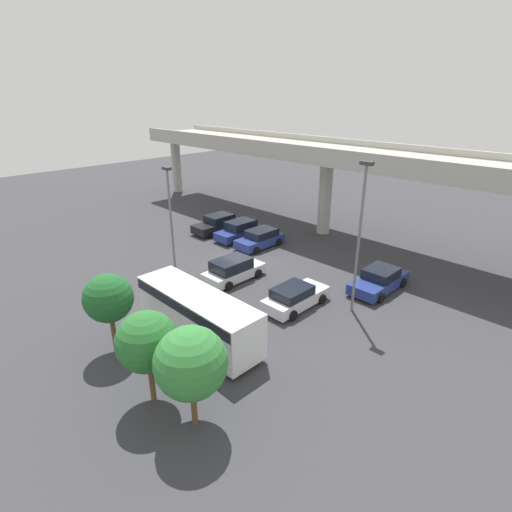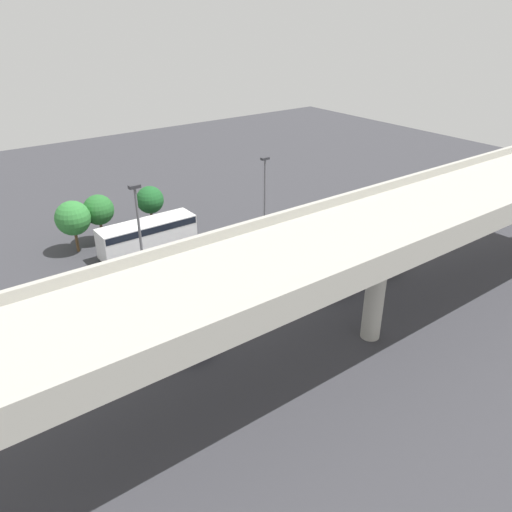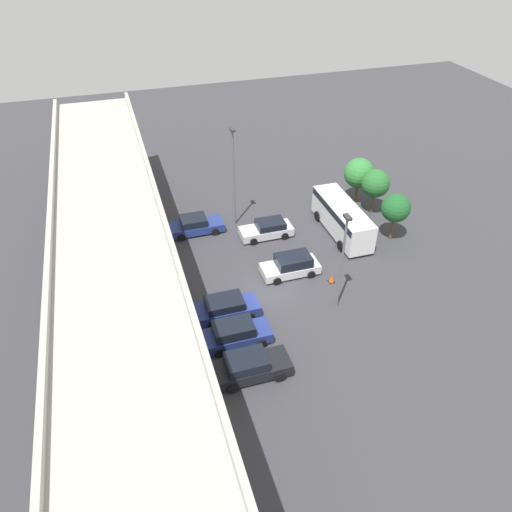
# 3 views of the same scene
# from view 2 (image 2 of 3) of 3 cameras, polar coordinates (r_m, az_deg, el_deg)

# --- Properties ---
(ground_plane) EXTENTS (100.99, 100.99, 0.00)m
(ground_plane) POSITION_cam_2_polar(r_m,az_deg,el_deg) (38.46, 1.10, -1.74)
(ground_plane) COLOR #38383D
(highway_overpass) EXTENTS (48.30, 6.92, 8.28)m
(highway_overpass) POSITION_cam_2_polar(r_m,az_deg,el_deg) (28.64, 14.25, 2.55)
(highway_overpass) COLOR #ADAAA0
(highway_overpass) RESTS_ON ground_plane
(parked_car_0) EXTENTS (2.20, 4.77, 1.60)m
(parked_car_0) POSITION_cam_2_polar(r_m,az_deg,el_deg) (40.22, 12.61, 0.13)
(parked_car_0) COLOR black
(parked_car_0) RESTS_ON ground_plane
(parked_car_1) EXTENTS (2.10, 4.46, 1.66)m
(parked_car_1) POSITION_cam_2_polar(r_m,az_deg,el_deg) (38.16, 9.82, -1.06)
(parked_car_1) COLOR navy
(parked_car_1) RESTS_ON ground_plane
(parked_car_2) EXTENTS (2.16, 4.38, 1.51)m
(parked_car_2) POSITION_cam_2_polar(r_m,az_deg,el_deg) (36.54, 6.74, -2.27)
(parked_car_2) COLOR navy
(parked_car_2) RESTS_ON ground_plane
(parked_car_3) EXTENTS (2.20, 4.49, 1.59)m
(parked_car_3) POSITION_cam_2_polar(r_m,az_deg,el_deg) (38.85, -2.72, -0.19)
(parked_car_3) COLOR silver
(parked_car_3) RESTS_ON ground_plane
(parked_car_4) EXTENTS (2.11, 4.52, 1.44)m
(parked_car_4) POSITION_cam_2_polar(r_m,az_deg,el_deg) (36.37, -9.84, -2.72)
(parked_car_4) COLOR silver
(parked_car_4) RESTS_ON ground_plane
(parked_car_5) EXTENTS (2.25, 4.81, 1.49)m
(parked_car_5) POSITION_cam_2_polar(r_m,az_deg,el_deg) (31.01, -8.87, -8.29)
(parked_car_5) COLOR navy
(parked_car_5) RESTS_ON ground_plane
(shuttle_bus) EXTENTS (7.98, 2.59, 2.71)m
(shuttle_bus) POSITION_cam_2_polar(r_m,az_deg,el_deg) (41.64, -12.28, 2.42)
(shuttle_bus) COLOR white
(shuttle_bus) RESTS_ON ground_plane
(lamp_post_near_aisle) EXTENTS (0.70, 0.35, 8.95)m
(lamp_post_near_aisle) POSITION_cam_2_polar(r_m,az_deg,el_deg) (31.61, -13.01, 1.43)
(lamp_post_near_aisle) COLOR slate
(lamp_post_near_aisle) RESTS_ON ground_plane
(lamp_post_mid_lot) EXTENTS (0.70, 0.35, 7.57)m
(lamp_post_mid_lot) POSITION_cam_2_polar(r_m,az_deg,el_deg) (41.19, 1.00, 7.05)
(lamp_post_mid_lot) COLOR slate
(lamp_post_mid_lot) RESTS_ON ground_plane
(tree_front_left) EXTENTS (2.42, 2.42, 4.27)m
(tree_front_left) POSITION_cam_2_polar(r_m,az_deg,el_deg) (45.03, -12.03, 6.28)
(tree_front_left) COLOR brown
(tree_front_left) RESTS_ON ground_plane
(tree_front_centre) EXTENTS (2.57, 2.57, 4.28)m
(tree_front_centre) POSITION_cam_2_polar(r_m,az_deg,el_deg) (44.03, -17.55, 5.04)
(tree_front_centre) COLOR brown
(tree_front_centre) RESTS_ON ground_plane
(tree_front_right) EXTENTS (2.83, 2.83, 4.38)m
(tree_front_right) POSITION_cam_2_polar(r_m,az_deg,el_deg) (43.00, -20.20, 4.07)
(tree_front_right) COLOR brown
(tree_front_right) RESTS_ON ground_plane
(traffic_cone) EXTENTS (0.44, 0.44, 0.70)m
(traffic_cone) POSITION_cam_2_polar(r_m,az_deg,el_deg) (41.93, -2.49, 1.27)
(traffic_cone) COLOR black
(traffic_cone) RESTS_ON ground_plane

